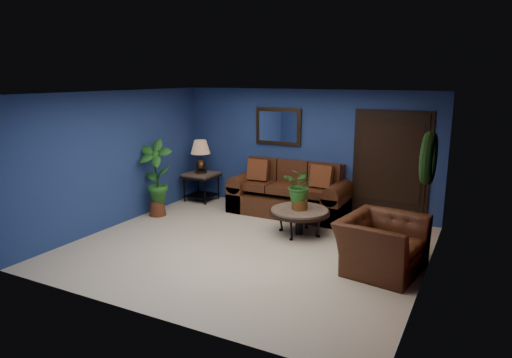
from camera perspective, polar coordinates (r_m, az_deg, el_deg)
The scene contains 18 objects.
floor at distance 7.62m, azimuth -1.02°, elevation -8.44°, with size 5.50×5.50×0.00m, color beige.
wall_back at distance 9.50m, azimuth 6.16°, elevation 3.56°, with size 5.50×0.04×2.50m, color navy.
wall_left at distance 8.89m, azimuth -16.86°, elevation 2.45°, with size 0.04×5.00×2.50m, color navy.
wall_right_brick at distance 6.46m, azimuth 20.94°, elevation -1.59°, with size 0.04×5.00×2.50m, color maroon.
ceiling at distance 7.11m, azimuth -1.10°, elevation 10.69°, with size 5.50×5.00×0.02m, color silver.
crown_molding at distance 6.29m, azimuth 21.53°, elevation 8.91°, with size 0.03×5.00×0.14m, color white.
wall_mirror at distance 9.63m, azimuth 2.79°, elevation 6.57°, with size 1.02×0.06×0.77m, color #48301A.
closet_door at distance 9.03m, azimuth 16.45°, elevation 1.34°, with size 1.44×0.06×2.18m, color black.
wreath at distance 6.42m, azimuth 20.78°, elevation 2.46°, with size 0.72×0.72×0.16m, color black.
sofa at distance 9.37m, azimuth 4.32°, elevation -2.16°, with size 2.38×1.03×1.07m.
coffee_table at distance 8.11m, azimuth 5.46°, elevation -4.17°, with size 1.07×1.07×0.46m.
end_table at distance 10.31m, azimuth -6.86°, elevation -0.05°, with size 0.69×0.69×0.63m.
table_lamp at distance 10.20m, azimuth -6.95°, elevation 3.30°, with size 0.43×0.43×0.72m.
side_chair at distance 9.28m, azimuth 5.35°, elevation -1.05°, with size 0.50×0.50×0.97m.
armchair at distance 6.85m, azimuth 15.42°, elevation -7.90°, with size 1.21×1.05×0.78m, color #462014.
coffee_plant at distance 7.99m, azimuth 5.53°, elevation -1.00°, with size 0.62×0.56×0.74m.
floor_plant at distance 7.47m, azimuth 18.08°, elevation -6.32°, with size 0.37×0.31×0.77m.
tall_plant at distance 9.27m, azimuth -12.41°, elevation 0.51°, with size 0.78×0.63×1.54m.
Camera 1 is at (3.39, -6.25, 2.76)m, focal length 32.00 mm.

